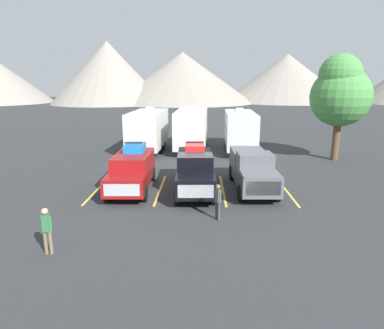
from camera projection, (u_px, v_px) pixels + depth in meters
ground_plane at (192, 188)px, 19.18m from camera, size 240.00×240.00×0.00m
pickup_truck_a at (132, 169)px, 18.78m from camera, size 2.28×5.52×2.55m
pickup_truck_b at (195, 169)px, 18.49m from camera, size 2.24×5.86×2.60m
pickup_truck_c at (252, 169)px, 18.80m from camera, size 2.23×5.91×2.19m
lot_stripe_a at (98, 188)px, 19.04m from camera, size 0.12×5.50×0.01m
lot_stripe_b at (160, 189)px, 18.95m from camera, size 0.12×5.50×0.01m
lot_stripe_c at (223, 189)px, 18.86m from camera, size 0.12×5.50×0.01m
lot_stripe_d at (286, 190)px, 18.77m from camera, size 0.12×5.50×0.01m
camper_trailer_a at (148, 129)px, 28.73m from camera, size 2.87×8.02×3.78m
camper_trailer_b at (192, 128)px, 29.27m from camera, size 2.87×8.17×3.82m
camper_trailer_c at (240, 129)px, 29.04m from camera, size 2.75×8.53×3.67m
person_a at (46, 228)px, 11.57m from camera, size 0.38×0.24×1.72m
person_b at (218, 200)px, 14.50m from camera, size 0.29×0.31×1.63m
tree_a at (340, 92)px, 24.80m from camera, size 4.43×4.43×7.94m
mountain_ridge at (210, 76)px, 96.16m from camera, size 162.01×46.19×16.79m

